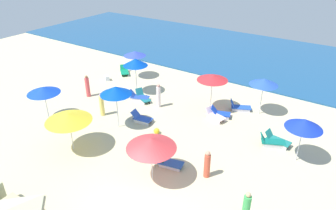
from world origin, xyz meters
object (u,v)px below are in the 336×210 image
object	(u,v)px
lounge_chair_5_0	(215,116)
lounge_chair_7_0	(153,156)
lounge_chair_2_0	(239,107)
umbrella_7	(151,143)
beachgoer_2	(102,105)
umbrella_9	(135,54)
umbrella_1	(135,62)
umbrella_8	(43,90)
lounge_chair_9_0	(124,71)
lounge_chair_5_1	(220,113)
lounge_chair_3_0	(272,142)
umbrella_3	(304,124)
umbrella_5	(212,78)
cooler_box_0	(107,78)
umbrella_2	(264,82)
beach_ball_1	(157,131)
umbrella_4	(68,117)
umbrella_6	(116,90)
lounge_chair_3_1	(277,140)
beachgoer_1	(88,87)
beachgoer_0	(207,165)
lounge_chair_6_0	(141,118)
lounge_chair_1_0	(143,97)
beachgoer_4	(159,96)
lounge_chair_1_1	(138,97)
beachgoer_3	(246,208)

from	to	relation	value
lounge_chair_5_0	lounge_chair_7_0	bearing A→B (deg)	-172.25
lounge_chair_2_0	umbrella_7	size ratio (longest dim) A/B	0.63
beachgoer_2	umbrella_9	bearing A→B (deg)	72.78
umbrella_1	umbrella_8	distance (m)	6.65
lounge_chair_7_0	lounge_chair_9_0	size ratio (longest dim) A/B	0.95
lounge_chair_5_1	beachgoer_2	size ratio (longest dim) A/B	0.88
lounge_chair_5_0	lounge_chair_9_0	size ratio (longest dim) A/B	0.99
lounge_chair_3_0	umbrella_9	distance (m)	13.28
umbrella_3	lounge_chair_5_1	bearing A→B (deg)	160.45
umbrella_5	cooler_box_0	world-z (taller)	umbrella_5
umbrella_1	lounge_chair_2_0	bearing A→B (deg)	13.60
umbrella_1	umbrella_2	xyz separation A→B (m)	(8.82, 2.14, -0.17)
beach_ball_1	umbrella_4	bearing A→B (deg)	-127.30
umbrella_6	umbrella_8	world-z (taller)	umbrella_6
umbrella_8	lounge_chair_9_0	world-z (taller)	umbrella_8
lounge_chair_3_1	beachgoer_1	distance (m)	13.61
umbrella_6	beachgoer_0	world-z (taller)	umbrella_6
lounge_chair_5_1	cooler_box_0	size ratio (longest dim) A/B	3.13
lounge_chair_6_0	umbrella_7	distance (m)	5.80
lounge_chair_5_0	lounge_chair_5_1	xyz separation A→B (m)	(0.14, 0.48, 0.00)
lounge_chair_7_0	umbrella_9	world-z (taller)	umbrella_9
umbrella_1	umbrella_5	world-z (taller)	umbrella_1
umbrella_5	umbrella_4	bearing A→B (deg)	-117.08
lounge_chair_5_0	umbrella_4	bearing A→B (deg)	160.85
umbrella_6	lounge_chair_6_0	size ratio (longest dim) A/B	1.94
umbrella_9	beachgoer_0	size ratio (longest dim) A/B	1.53
umbrella_3	lounge_chair_1_0	bearing A→B (deg)	175.00
umbrella_3	umbrella_5	distance (m)	6.73
beachgoer_4	cooler_box_0	size ratio (longest dim) A/B	3.84
lounge_chair_7_0	umbrella_4	bearing A→B (deg)	96.37
umbrella_5	beachgoer_2	xyz separation A→B (m)	(-5.61, -4.63, -1.64)
lounge_chair_9_0	lounge_chair_3_1	bearing A→B (deg)	-58.63
umbrella_6	lounge_chair_9_0	distance (m)	9.02
lounge_chair_3_1	umbrella_6	size ratio (longest dim) A/B	0.54
umbrella_1	lounge_chair_3_0	xyz separation A→B (m)	(10.66, -1.14, -2.20)
lounge_chair_5_0	lounge_chair_9_0	xyz separation A→B (m)	(-10.02, 2.65, -0.03)
lounge_chair_1_0	lounge_chair_5_1	distance (m)	5.79
lounge_chair_1_1	beachgoer_4	distance (m)	1.94
beachgoer_1	beachgoer_3	size ratio (longest dim) A/B	1.08
umbrella_1	umbrella_9	xyz separation A→B (m)	(-2.02, 2.36, -0.38)
umbrella_3	beach_ball_1	xyz separation A→B (m)	(-7.60, -2.05, -2.07)
cooler_box_0	beach_ball_1	bearing A→B (deg)	-174.61
umbrella_7	beachgoer_1	size ratio (longest dim) A/B	1.45
lounge_chair_2_0	lounge_chair_6_0	world-z (taller)	lounge_chair_2_0
lounge_chair_5_1	lounge_chair_5_0	bearing A→B (deg)	144.70
umbrella_1	lounge_chair_6_0	bearing A→B (deg)	-46.99
beachgoer_4	umbrella_9	bearing A→B (deg)	128.53
lounge_chair_3_1	umbrella_3	bearing A→B (deg)	-116.19
umbrella_1	lounge_chair_5_1	world-z (taller)	umbrella_1
cooler_box_0	lounge_chair_7_0	bearing A→B (deg)	178.81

